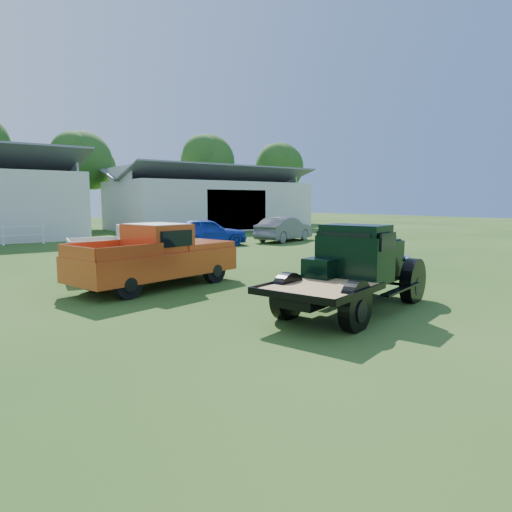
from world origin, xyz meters
TOP-DOWN VIEW (x-y plane):
  - ground at (0.00, 0.00)m, footprint 120.00×120.00m
  - shed_right at (14.00, 27.00)m, footprint 16.80×9.20m
  - tree_c at (5.00, 33.00)m, footprint 5.40×5.40m
  - tree_d at (18.00, 34.00)m, footprint 6.00×6.00m
  - tree_e at (26.00, 32.00)m, footprint 5.70×5.70m
  - vintage_flatbed at (1.09, -1.19)m, footprint 5.15×3.16m
  - red_pickup at (-1.27, 3.99)m, footprint 5.27×3.05m
  - white_pickup at (-0.85, 6.45)m, footprint 4.61×2.47m
  - misc_car_blue at (5.93, 13.60)m, footprint 4.69×2.78m
  - misc_car_grey at (11.07, 13.16)m, footprint 4.65×2.90m

SIDE VIEW (x-z plane):
  - ground at x=0.00m, z-range 0.00..0.00m
  - misc_car_grey at x=11.07m, z-range 0.00..1.45m
  - misc_car_blue at x=5.93m, z-range 0.00..1.50m
  - white_pickup at x=-0.85m, z-range 0.00..1.61m
  - red_pickup at x=-1.27m, z-range 0.00..1.81m
  - vintage_flatbed at x=1.09m, z-range 0.00..1.90m
  - shed_right at x=14.00m, z-range 0.00..5.20m
  - tree_c at x=5.00m, z-range 0.00..9.00m
  - tree_e at x=26.00m, z-range 0.00..9.50m
  - tree_d at x=18.00m, z-range 0.00..10.00m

